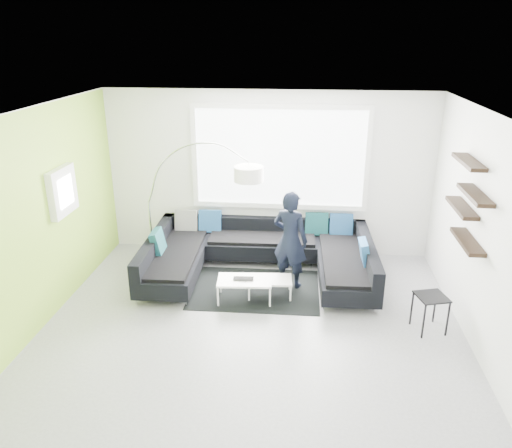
{
  "coord_description": "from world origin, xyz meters",
  "views": [
    {
      "loc": [
        0.63,
        -5.66,
        3.64
      ],
      "look_at": [
        -0.04,
        0.9,
        1.11
      ],
      "focal_mm": 35.0,
      "sensor_mm": 36.0,
      "label": 1
    }
  ],
  "objects_px": {
    "person": "(290,240)",
    "laptop": "(243,280)",
    "sectional_sofa": "(259,258)",
    "coffee_table": "(257,288)",
    "arc_lamp": "(149,202)",
    "side_table": "(429,313)"
  },
  "relations": [
    {
      "from": "sectional_sofa",
      "to": "arc_lamp",
      "type": "relative_size",
      "value": 1.71
    },
    {
      "from": "sectional_sofa",
      "to": "person",
      "type": "relative_size",
      "value": 2.37
    },
    {
      "from": "side_table",
      "to": "person",
      "type": "distance_m",
      "value": 2.2
    },
    {
      "from": "coffee_table",
      "to": "person",
      "type": "bearing_deg",
      "value": 40.82
    },
    {
      "from": "side_table",
      "to": "sectional_sofa",
      "type": "bearing_deg",
      "value": 150.96
    },
    {
      "from": "person",
      "to": "laptop",
      "type": "relative_size",
      "value": 5.04
    },
    {
      "from": "sectional_sofa",
      "to": "arc_lamp",
      "type": "distance_m",
      "value": 2.05
    },
    {
      "from": "person",
      "to": "coffee_table",
      "type": "bearing_deg",
      "value": 68.76
    },
    {
      "from": "coffee_table",
      "to": "side_table",
      "type": "height_order",
      "value": "side_table"
    },
    {
      "from": "arc_lamp",
      "to": "side_table",
      "type": "xyz_separation_m",
      "value": [
        4.21,
        -1.73,
        -0.8
      ]
    },
    {
      "from": "arc_lamp",
      "to": "person",
      "type": "distance_m",
      "value": 2.46
    },
    {
      "from": "sectional_sofa",
      "to": "side_table",
      "type": "xyz_separation_m",
      "value": [
        2.34,
        -1.3,
        -0.08
      ]
    },
    {
      "from": "arc_lamp",
      "to": "side_table",
      "type": "relative_size",
      "value": 4.17
    },
    {
      "from": "sectional_sofa",
      "to": "coffee_table",
      "type": "bearing_deg",
      "value": -88.93
    },
    {
      "from": "coffee_table",
      "to": "arc_lamp",
      "type": "height_order",
      "value": "arc_lamp"
    },
    {
      "from": "arc_lamp",
      "to": "side_table",
      "type": "distance_m",
      "value": 4.62
    },
    {
      "from": "sectional_sofa",
      "to": "person",
      "type": "height_order",
      "value": "person"
    },
    {
      "from": "side_table",
      "to": "laptop",
      "type": "height_order",
      "value": "side_table"
    },
    {
      "from": "coffee_table",
      "to": "arc_lamp",
      "type": "bearing_deg",
      "value": 145.44
    },
    {
      "from": "sectional_sofa",
      "to": "laptop",
      "type": "xyz_separation_m",
      "value": [
        -0.16,
        -0.79,
        0.01
      ]
    },
    {
      "from": "laptop",
      "to": "arc_lamp",
      "type": "bearing_deg",
      "value": 141.13
    },
    {
      "from": "arc_lamp",
      "to": "laptop",
      "type": "bearing_deg",
      "value": -23.56
    }
  ]
}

